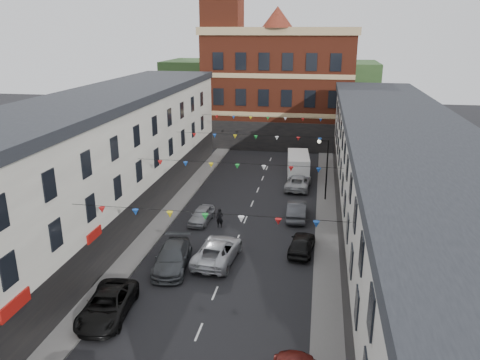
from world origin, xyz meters
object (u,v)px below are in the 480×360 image
Objects in this scene: car_right_e at (297,210)px; white_van at (298,166)px; car_left_e at (202,215)px; car_right_f at (298,182)px; car_left_c at (107,305)px; moving_car at (218,251)px; pedestrian at (220,218)px; car_left_d at (172,257)px; street_lamp at (325,161)px; car_right_d at (302,243)px.

car_right_e is 0.78× the size of white_van.
car_left_e is 12.86m from car_right_f.
white_van is at bearing -88.61° from car_right_e.
white_van reaches higher than car_left_c.
car_right_f is at bearing -101.35° from moving_car.
car_right_f is 3.13× the size of pedestrian.
car_left_c is 6.45m from car_left_d.
car_right_e is at bearing 53.80° from car_left_c.
moving_car is (4.74, 7.71, 0.05)m from car_left_c.
street_lamp is 8.02m from white_van.
street_lamp is at bearing -115.70° from car_right_e.
car_right_e is at bearing 95.46° from car_right_f.
car_left_c reaches higher than car_left_e.
car_right_d is (10.56, 10.01, -0.01)m from car_left_c.
street_lamp is 15.86m from moving_car.
pedestrian is at bearing 65.65° from car_right_f.
car_right_f is (9.54, 24.66, -0.02)m from car_left_c.
street_lamp is at bearing 38.95° from car_left_e.
car_left_c is 1.38× the size of car_left_e.
pedestrian is (-8.40, -7.94, -3.08)m from street_lamp.
car_left_c reaches higher than car_right_d.
pedestrian is (-6.91, 3.48, 0.11)m from car_right_d.
car_left_d is 13.08m from car_right_e.
car_right_d is 0.82× the size of car_right_f.
street_lamp is 1.57× the size of car_left_e.
white_van reaches higher than car_right_d.
moving_car reaches higher than car_left_e.
street_lamp is at bearing -91.84° from car_right_d.
pedestrian is (3.65, 13.49, 0.09)m from car_left_c.
white_van is at bearing -80.51° from car_right_d.
street_lamp is 1.16× the size of car_right_f.
car_right_d is 14.68m from car_right_f.
car_right_f is 0.92× the size of moving_car.
car_right_f is 12.62m from pedestrian.
street_lamp is 1.30× the size of car_right_e.
car_left_d is at bearing 33.15° from moving_car.
car_right_f is at bearing 127.87° from street_lamp.
car_right_e is (7.93, 2.25, 0.11)m from car_left_e.
moving_car is 3.40× the size of pedestrian.
car_right_d is (-1.49, -11.42, -3.19)m from street_lamp.
car_left_e is at bearing 76.91° from car_left_c.
car_left_d is 7.54m from pedestrian.
car_left_c is 13.98m from pedestrian.
car_left_c is 29.98m from white_van.
car_right_f is at bearing 60.49° from car_left_d.
moving_car reaches higher than car_right_d.
moving_car is (2.84, 1.55, -0.00)m from car_left_d.
car_left_c is 19.26m from car_right_e.
street_lamp is 1.07× the size of moving_car.
car_left_c is 0.98× the size of car_left_d.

